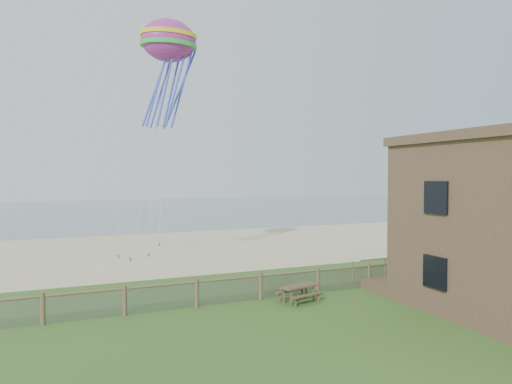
% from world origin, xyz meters
% --- Properties ---
extents(ground, '(160.00, 160.00, 0.00)m').
position_xyz_m(ground, '(0.00, 0.00, 0.00)').
color(ground, '#335C1F').
rests_on(ground, ground).
extents(sand_beach, '(72.00, 20.00, 0.02)m').
position_xyz_m(sand_beach, '(0.00, 22.00, 0.00)').
color(sand_beach, tan).
rests_on(sand_beach, ground).
extents(ocean, '(160.00, 68.00, 0.02)m').
position_xyz_m(ocean, '(0.00, 66.00, 0.00)').
color(ocean, slate).
rests_on(ocean, ground).
extents(chainlink_fence, '(36.20, 0.20, 1.25)m').
position_xyz_m(chainlink_fence, '(0.00, 6.00, 0.55)').
color(chainlink_fence, brown).
rests_on(chainlink_fence, ground).
extents(motel_deck, '(15.00, 2.00, 0.50)m').
position_xyz_m(motel_deck, '(13.00, 5.00, 0.25)').
color(motel_deck, brown).
rests_on(motel_deck, ground).
extents(picnic_table, '(2.01, 1.70, 0.74)m').
position_xyz_m(picnic_table, '(1.44, 5.00, 0.37)').
color(picnic_table, brown).
rests_on(picnic_table, ground).
extents(octopus_kite, '(4.15, 3.63, 7.12)m').
position_xyz_m(octopus_kite, '(-2.18, 15.01, 12.07)').
color(octopus_kite, '#FF3428').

